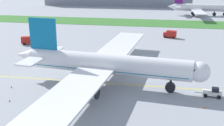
{
  "coord_description": "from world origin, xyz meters",
  "views": [
    {
      "loc": [
        18.11,
        -64.82,
        27.98
      ],
      "look_at": [
        5.15,
        9.23,
        3.57
      ],
      "focal_mm": 45.88,
      "sensor_mm": 36.0,
      "label": 1
    }
  ],
  "objects": [
    {
      "name": "service_truck_baggage_loader",
      "position": [
        -33.57,
        38.39,
        1.65
      ],
      "size": [
        6.15,
        4.0,
        3.08
      ],
      "color": "#B21E19",
      "rests_on": "ground"
    },
    {
      "name": "parked_airliner_far_left",
      "position": [
        39.76,
        128.26,
        5.0
      ],
      "size": [
        36.72,
        56.34,
        14.77
      ],
      "color": "white",
      "rests_on": "ground"
    },
    {
      "name": "pushback_tug",
      "position": [
        30.61,
        -0.83,
        1.02
      ],
      "size": [
        6.07,
        2.64,
        2.24
      ],
      "color": "white",
      "rests_on": "ground"
    },
    {
      "name": "traffic_cone_port_wing",
      "position": [
        28.06,
        -7.22,
        0.28
      ],
      "size": [
        0.36,
        0.36,
        0.58
      ],
      "color": "#F2590C",
      "rests_on": "ground"
    },
    {
      "name": "service_truck_fuel_bowser",
      "position": [
        22.0,
        59.56,
        1.67
      ],
      "size": [
        5.75,
        3.47,
        3.14
      ],
      "color": "#B21E19",
      "rests_on": "ground"
    },
    {
      "name": "ground_plane",
      "position": [
        0.0,
        0.0,
        0.0
      ],
      "size": [
        600.0,
        600.0,
        0.0
      ],
      "primitive_type": "plane",
      "color": "#9399A0",
      "rests_on": "ground"
    },
    {
      "name": "apron_taxi_line",
      "position": [
        0.0,
        2.99,
        0.0
      ],
      "size": [
        280.0,
        0.36,
        0.01
      ],
      "primitive_type": "cube",
      "color": "yellow",
      "rests_on": "ground"
    },
    {
      "name": "traffic_cone_starboard_wing",
      "position": [
        -18.15,
        -3.97,
        0.28
      ],
      "size": [
        0.36,
        0.36,
        0.58
      ],
      "color": "#F2590C",
      "rests_on": "ground"
    },
    {
      "name": "ground_crew_wingwalker_port",
      "position": [
        0.57,
        -2.31,
        0.99
      ],
      "size": [
        0.5,
        0.43,
        1.64
      ],
      "color": "black",
      "rests_on": "ground"
    },
    {
      "name": "airliner_foreground",
      "position": [
        4.56,
        1.9,
        5.59
      ],
      "size": [
        50.38,
        80.29,
        16.46
      ],
      "color": "white",
      "rests_on": "ground"
    },
    {
      "name": "grass_median_strip",
      "position": [
        0.0,
        95.08,
        0.05
      ],
      "size": [
        320.0,
        24.0,
        0.1
      ],
      "primitive_type": "cube",
      "color": "#38722D",
      "rests_on": "ground"
    },
    {
      "name": "traffic_cone_near_nose",
      "position": [
        -14.63,
        -11.35,
        0.28
      ],
      "size": [
        0.36,
        0.36,
        0.58
      ],
      "color": "#F2590C",
      "rests_on": "ground"
    },
    {
      "name": "ground_crew_marshaller_front",
      "position": [
        -3.93,
        -4.58,
        1.01
      ],
      "size": [
        0.51,
        0.44,
        1.66
      ],
      "color": "black",
      "rests_on": "ground"
    }
  ]
}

